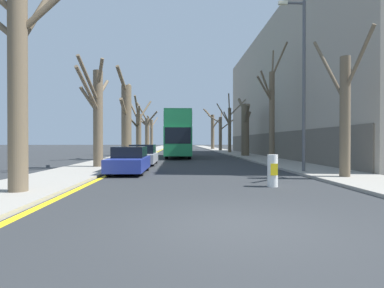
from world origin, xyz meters
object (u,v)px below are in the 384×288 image
object	(u,v)px
street_tree_left_3	(138,128)
street_tree_right_1	(272,110)
street_tree_left_2	(126,119)
street_tree_right_5	(212,130)
parked_car_1	(143,155)
street_tree_left_1	(97,113)
parked_car_0	(130,161)
traffic_bollard	(273,171)
street_tree_left_0	(16,73)
street_tree_left_4	(147,132)
street_tree_right_4	(221,132)
street_tree_right_2	(245,127)
street_tree_left_5	(152,133)
street_tree_right_3	(230,126)
street_tree_right_0	(345,110)
double_decker_bus	(178,133)
lamp_post	(302,78)

from	to	relation	value
street_tree_left_3	street_tree_right_1	bearing A→B (deg)	-48.23
street_tree_left_2	street_tree_right_5	world-z (taller)	street_tree_right_5
parked_car_1	street_tree_left_1	bearing A→B (deg)	-129.67
street_tree_left_3	parked_car_0	world-z (taller)	street_tree_left_3
street_tree_left_2	traffic_bollard	world-z (taller)	street_tree_left_2
street_tree_left_2	parked_car_1	bearing A→B (deg)	-69.65
street_tree_left_0	street_tree_right_5	world-z (taller)	street_tree_right_5
street_tree_right_5	parked_car_0	world-z (taller)	street_tree_right_5
street_tree_left_1	street_tree_left_4	world-z (taller)	street_tree_left_4
street_tree_left_3	street_tree_right_1	distance (m)	17.95
street_tree_right_4	street_tree_right_5	size ratio (longest dim) A/B	0.86
street_tree_right_2	street_tree_right_5	distance (m)	29.84
street_tree_left_5	parked_car_0	bearing A→B (deg)	-86.42
street_tree_right_3	street_tree_right_5	world-z (taller)	street_tree_right_5
street_tree_right_3	street_tree_left_2	bearing A→B (deg)	-128.38
street_tree_left_3	traffic_bollard	distance (m)	26.71
street_tree_right_3	parked_car_0	xyz separation A→B (m)	(-9.69, -26.52, -3.14)
street_tree_left_2	street_tree_left_0	bearing A→B (deg)	-90.50
street_tree_left_4	street_tree_left_2	bearing A→B (deg)	-89.72
street_tree_left_5	street_tree_right_0	bearing A→B (deg)	-73.42
street_tree_left_3	street_tree_right_4	size ratio (longest dim) A/B	0.99
street_tree_left_0	parked_car_1	size ratio (longest dim) A/B	1.66
parked_car_0	traffic_bollard	distance (m)	7.74
street_tree_left_3	parked_car_1	xyz separation A→B (m)	(2.34, -14.72, -2.55)
parked_car_1	double_decker_bus	bearing A→B (deg)	76.27
street_tree_left_1	street_tree_right_3	world-z (taller)	street_tree_right_3
street_tree_left_4	street_tree_left_0	bearing A→B (deg)	-90.11
street_tree_left_3	street_tree_left_5	distance (m)	17.34
street_tree_left_0	street_tree_left_5	bearing A→B (deg)	90.00
lamp_post	traffic_bollard	distance (m)	6.75
street_tree_left_3	street_tree_left_0	bearing A→B (deg)	-90.04
street_tree_left_3	street_tree_left_4	size ratio (longest dim) A/B	0.96
street_tree_left_2	street_tree_right_3	xyz separation A→B (m)	(11.89, 15.01, 0.14)
street_tree_right_0	traffic_bollard	xyz separation A→B (m)	(-3.79, -2.02, -2.40)
street_tree_left_4	street_tree_left_3	bearing A→B (deg)	-90.36
lamp_post	street_tree_right_0	bearing A→B (deg)	-68.82
lamp_post	street_tree_left_0	bearing A→B (deg)	-153.11
street_tree_right_0	parked_car_1	xyz separation A→B (m)	(-9.72, 8.52, -2.32)
street_tree_right_5	traffic_bollard	bearing A→B (deg)	-93.89
street_tree_left_2	street_tree_right_4	size ratio (longest dim) A/B	1.12
street_tree_left_1	street_tree_left_5	size ratio (longest dim) A/B	1.05
street_tree_left_2	lamp_post	xyz separation A→B (m)	(11.02, -12.13, 1.22)
street_tree_left_2	lamp_post	bearing A→B (deg)	-47.74
street_tree_right_2	double_decker_bus	size ratio (longest dim) A/B	0.62
street_tree_left_0	parked_car_0	size ratio (longest dim) A/B	1.70
street_tree_left_0	street_tree_right_5	distance (m)	53.91
street_tree_right_1	street_tree_right_4	world-z (taller)	street_tree_right_1
street_tree_left_2	lamp_post	world-z (taller)	lamp_post
street_tree_right_3	traffic_bollard	world-z (taller)	street_tree_right_3
street_tree_left_3	street_tree_right_3	xyz separation A→B (m)	(12.03, 6.22, 0.58)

